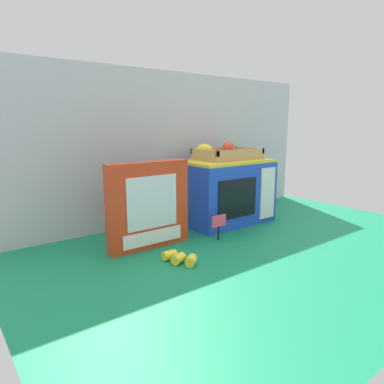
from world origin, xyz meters
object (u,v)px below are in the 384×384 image
at_px(cookie_set_box, 149,205).
at_px(price_sign, 219,224).
at_px(toy_microwave, 227,191).
at_px(loose_toy_banana, 180,258).
at_px(food_groups_crate, 226,154).

xyz_separation_m(cookie_set_box, price_sign, (0.25, -0.10, -0.09)).
height_order(toy_microwave, cookie_set_box, cookie_set_box).
xyz_separation_m(toy_microwave, price_sign, (-0.20, -0.17, -0.08)).
bearing_deg(cookie_set_box, price_sign, -20.97).
relative_size(toy_microwave, price_sign, 4.12).
bearing_deg(cookie_set_box, loose_toy_banana, -89.84).
height_order(cookie_set_box, price_sign, cookie_set_box).
bearing_deg(food_groups_crate, toy_microwave, -120.08).
bearing_deg(food_groups_crate, price_sign, -137.38).
bearing_deg(loose_toy_banana, price_sign, 20.14).
relative_size(toy_microwave, loose_toy_banana, 3.27).
relative_size(toy_microwave, cookie_set_box, 1.30).
bearing_deg(loose_toy_banana, cookie_set_box, 90.16).
bearing_deg(cookie_set_box, food_groups_crate, 11.98).
relative_size(food_groups_crate, loose_toy_banana, 2.30).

